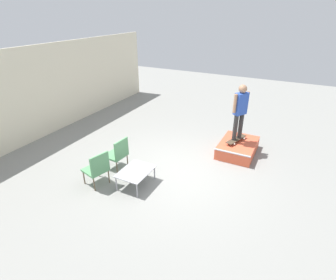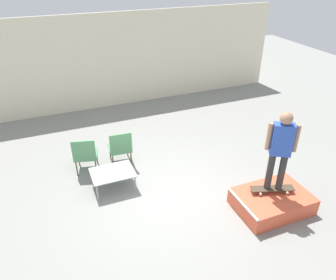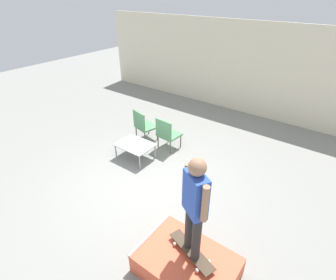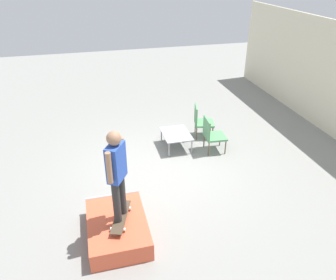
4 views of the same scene
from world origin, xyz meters
The scene contains 7 objects.
ground_plane centered at (0.00, 0.00, 0.00)m, with size 24.00×24.00×0.00m, color gray.
skate_ramp_box centered at (1.80, -1.21, 0.18)m, with size 1.48×1.03×0.38m.
skateboard_on_ramp centered at (1.82, -1.13, 0.44)m, with size 0.89×0.47×0.07m.
person_skater centered at (1.82, -1.13, 1.43)m, with size 0.50×0.37×1.67m.
coffee_table centered at (-1.01, 0.67, 0.37)m, with size 0.93×0.70×0.41m.
patio_chair_left centered at (-1.44, 1.50, 0.50)m, with size 0.63×0.63×0.92m.
patio_chair_right centered at (-0.60, 1.50, 0.50)m, with size 0.56×0.56×0.92m.
Camera 4 is at (6.24, -1.42, 4.39)m, focal length 35.00 mm.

